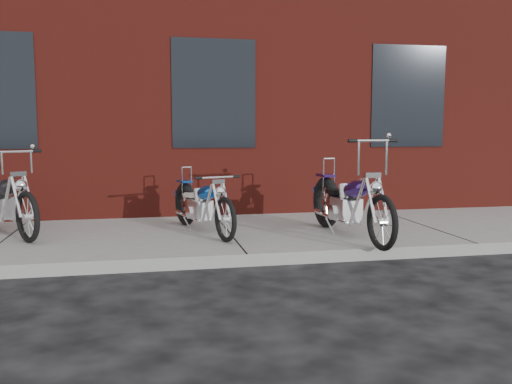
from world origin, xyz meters
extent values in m
plane|color=black|center=(0.00, 0.00, 0.00)|extent=(120.00, 120.00, 0.00)
cube|color=slate|center=(0.00, 1.50, 0.07)|extent=(22.00, 3.00, 0.15)
cube|color=maroon|center=(0.00, 8.00, 4.00)|extent=(22.00, 10.00, 8.00)
torus|color=black|center=(1.49, 1.36, 0.53)|extent=(0.21, 0.77, 0.76)
torus|color=black|center=(1.63, -0.29, 0.49)|extent=(0.13, 0.69, 0.69)
cube|color=#B9B9B9|center=(1.55, 0.69, 0.52)|extent=(0.33, 0.44, 0.32)
ellipsoid|color=#3D2174|center=(1.57, 0.39, 0.82)|extent=(0.32, 0.60, 0.32)
cube|color=black|center=(1.52, 0.96, 0.73)|extent=(0.28, 0.32, 0.06)
cylinder|color=white|center=(1.62, -0.16, 0.77)|extent=(0.07, 0.31, 0.57)
cylinder|color=white|center=(1.61, -0.03, 1.47)|extent=(0.58, 0.08, 0.03)
cylinder|color=white|center=(1.50, 1.28, 0.93)|extent=(0.03, 0.03, 0.51)
cylinder|color=white|center=(1.65, 0.93, 0.38)|extent=(0.13, 0.95, 0.05)
torus|color=black|center=(-0.52, 2.00, 0.48)|extent=(0.31, 0.67, 0.66)
torus|color=black|center=(-0.11, 0.63, 0.45)|extent=(0.23, 0.59, 0.59)
cube|color=#B9B9B9|center=(-0.35, 1.44, 0.47)|extent=(0.35, 0.42, 0.27)
ellipsoid|color=blue|center=(-0.28, 1.19, 0.73)|extent=(0.37, 0.55, 0.28)
cube|color=beige|center=(-0.42, 1.66, 0.65)|extent=(0.28, 0.31, 0.05)
cylinder|color=white|center=(-0.14, 0.74, 0.69)|extent=(0.11, 0.26, 0.49)
cylinder|color=white|center=(-0.17, 0.84, 0.98)|extent=(0.49, 0.17, 0.03)
cylinder|color=white|center=(-0.50, 1.93, 0.82)|extent=(0.03, 0.03, 0.44)
cylinder|color=white|center=(-0.31, 1.66, 0.35)|extent=(0.28, 0.80, 0.04)
torus|color=black|center=(-2.56, 1.08, 0.49)|extent=(0.43, 0.60, 0.67)
cube|color=#B9B9B9|center=(-3.08, 1.89, 0.51)|extent=(0.47, 0.51, 0.31)
ellipsoid|color=#222227|center=(-2.93, 1.65, 0.81)|extent=(0.54, 0.62, 0.32)
cylinder|color=white|center=(-2.63, 1.19, 0.76)|extent=(0.20, 0.27, 0.56)
cylinder|color=white|center=(-2.70, 1.30, 1.32)|extent=(0.49, 0.34, 0.03)
cylinder|color=white|center=(-3.10, 2.15, 0.38)|extent=(0.55, 0.81, 0.05)
camera|label=1|loc=(-1.13, -6.09, 1.58)|focal=38.00mm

